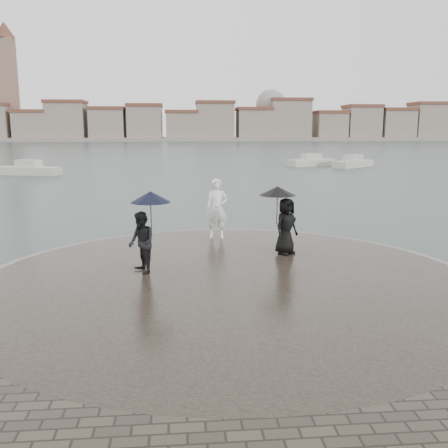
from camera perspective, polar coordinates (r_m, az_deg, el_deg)
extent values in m
plane|color=#2B3835|center=(9.00, 2.85, -14.94)|extent=(400.00, 400.00, 0.00)
cylinder|color=gray|center=(12.17, 0.55, -7.12)|extent=(12.50, 12.50, 0.32)
cylinder|color=#2D261E|center=(12.16, 0.55, -7.03)|extent=(11.90, 11.90, 0.36)
imported|color=white|center=(16.34, -0.80, 1.77)|extent=(0.76, 0.55, 1.96)
imported|color=black|center=(12.56, -9.42, -2.10)|extent=(0.85, 0.93, 1.54)
cylinder|color=black|center=(12.53, -8.33, 0.59)|extent=(0.02, 0.02, 0.90)
cone|color=black|center=(12.44, -8.40, 3.09)|extent=(1.02, 1.02, 0.28)
imported|color=black|center=(14.38, 7.09, -0.24)|extent=(0.94, 0.89, 1.62)
cylinder|color=black|center=(14.34, 6.08, 1.73)|extent=(0.02, 0.02, 0.90)
cone|color=black|center=(14.27, 6.12, 3.80)|extent=(1.07, 1.07, 0.26)
cube|color=gray|center=(171.06, -4.84, 9.64)|extent=(260.00, 20.00, 1.20)
cube|color=gray|center=(174.43, -21.09, 10.27)|extent=(10.00, 10.00, 9.00)
cube|color=brown|center=(174.52, -21.20, 11.91)|extent=(10.60, 10.60, 1.00)
cube|color=gray|center=(171.82, -17.53, 11.00)|extent=(12.00, 10.00, 12.00)
cube|color=brown|center=(172.02, -17.66, 13.16)|extent=(12.60, 10.60, 1.00)
cube|color=gray|center=(169.57, -13.14, 10.88)|extent=(11.00, 10.00, 10.00)
cube|color=brown|center=(169.70, -13.22, 12.74)|extent=(11.60, 10.60, 1.00)
cube|color=gray|center=(168.38, -9.03, 11.20)|extent=(11.00, 10.00, 11.00)
cube|color=brown|center=(168.54, -9.09, 13.24)|extent=(11.60, 10.60, 1.00)
cube|color=gray|center=(168.03, -4.85, 10.95)|extent=(10.00, 10.00, 9.00)
cube|color=brown|center=(168.12, -4.88, 12.66)|extent=(10.60, 10.60, 1.00)
cube|color=gray|center=(168.48, -1.04, 11.50)|extent=(12.00, 10.00, 12.00)
cube|color=brown|center=(168.68, -1.05, 13.71)|extent=(12.60, 10.60, 1.00)
cube|color=gray|center=(169.90, 3.42, 11.14)|extent=(11.00, 10.00, 10.00)
cube|color=brown|center=(170.02, 3.44, 12.99)|extent=(11.60, 10.60, 1.00)
cube|color=gray|center=(172.10, 7.46, 11.56)|extent=(13.00, 10.00, 13.00)
cube|color=brown|center=(172.35, 7.52, 13.89)|extent=(13.60, 10.60, 1.00)
cube|color=gray|center=(175.64, 11.99, 10.75)|extent=(10.00, 10.00, 9.00)
cube|color=brown|center=(175.73, 12.05, 12.38)|extent=(10.60, 10.60, 1.00)
cube|color=gray|center=(179.16, 15.43, 10.92)|extent=(11.00, 10.00, 11.00)
cube|color=brown|center=(179.31, 15.52, 12.83)|extent=(11.60, 10.60, 1.00)
cube|color=gray|center=(183.66, 18.99, 10.55)|extent=(11.00, 10.00, 10.00)
cube|color=brown|center=(183.78, 19.09, 12.27)|extent=(11.60, 10.60, 1.00)
cube|color=gray|center=(188.84, 22.39, 10.63)|extent=(12.00, 10.00, 12.00)
cube|color=brown|center=(189.02, 22.53, 12.59)|extent=(12.60, 10.60, 1.00)
cube|color=#846654|center=(178.75, -23.39, 13.81)|extent=(5.00, 5.00, 32.00)
cone|color=brown|center=(180.95, -23.85, 19.65)|extent=(6.80, 6.80, 5.00)
sphere|color=gray|center=(173.04, 5.37, 13.42)|extent=(10.00, 10.00, 10.00)
cube|color=beige|center=(46.61, -21.39, 5.55)|extent=(5.72, 3.30, 0.90)
cube|color=beige|center=(46.57, -21.44, 6.29)|extent=(2.28, 1.78, 0.90)
cube|color=beige|center=(53.83, 14.53, 6.55)|extent=(5.24, 4.76, 0.90)
cube|color=beige|center=(53.79, 14.56, 7.19)|extent=(2.30, 2.20, 0.90)
cube|color=beige|center=(55.08, 9.92, 6.82)|extent=(5.64, 3.86, 0.90)
cube|color=beige|center=(55.04, 9.94, 7.45)|extent=(2.32, 1.96, 0.90)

